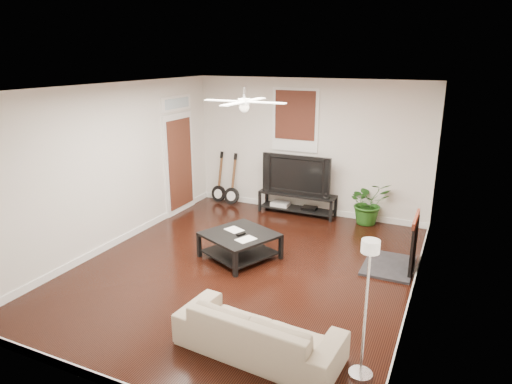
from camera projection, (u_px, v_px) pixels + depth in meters
room at (245, 183)px, 6.76m from camera, size 5.01×6.01×2.81m
brick_accent at (427, 186)px, 6.63m from camera, size 0.02×2.20×2.80m
fireplace at (401, 242)px, 7.02m from camera, size 0.80×1.10×0.92m
window_back at (295, 120)px, 9.30m from camera, size 1.00×0.06×1.30m
door_left at (179, 154)px, 9.44m from camera, size 0.08×1.00×2.50m
tv_stand at (297, 203)px, 9.57m from camera, size 1.62×0.43×0.45m
tv at (298, 174)px, 9.40m from camera, size 1.46×0.19×0.84m
coffee_table at (240, 246)px, 7.48m from camera, size 1.35×1.35×0.43m
sofa at (259, 331)px, 5.06m from camera, size 1.94×0.89×0.55m
floor_lamp at (365, 310)px, 4.55m from camera, size 0.27×0.27×1.54m
potted_plant at (369, 202)px, 8.95m from camera, size 1.03×1.00×0.88m
guitar_left at (218, 178)px, 10.20m from camera, size 0.39×0.30×1.17m
guitar_right at (231, 180)px, 10.03m from camera, size 0.37×0.26×1.17m
ceiling_fan at (244, 102)px, 6.41m from camera, size 1.24×1.24×0.32m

